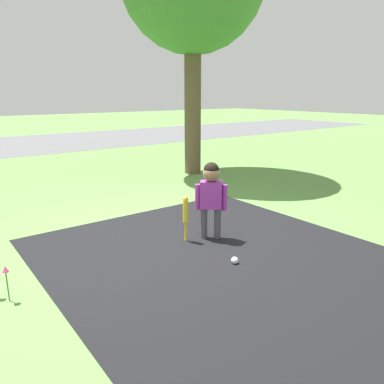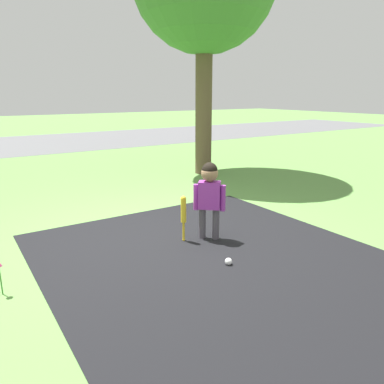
{
  "view_description": "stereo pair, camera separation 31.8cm",
  "coord_description": "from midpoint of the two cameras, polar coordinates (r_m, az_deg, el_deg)",
  "views": [
    {
      "loc": [
        -2.32,
        -3.97,
        1.82
      ],
      "look_at": [
        0.6,
        -0.08,
        0.53
      ],
      "focal_mm": 35.0,
      "sensor_mm": 36.0,
      "label": 1
    },
    {
      "loc": [
        -2.06,
        -4.15,
        1.82
      ],
      "look_at": [
        0.6,
        -0.08,
        0.53
      ],
      "focal_mm": 35.0,
      "sensor_mm": 36.0,
      "label": 2
    }
  ],
  "objects": [
    {
      "name": "ground_plane",
      "position": [
        4.96,
        -4.47,
        -6.76
      ],
      "size": [
        60.0,
        60.0,
        0.0
      ],
      "primitive_type": "plane",
      "color": "#5B8C42"
    },
    {
      "name": "driveway_strip",
      "position": [
        3.46,
        22.1,
        -18.09
      ],
      "size": [
        3.64,
        7.0,
        0.01
      ],
      "color": "black",
      "rests_on": "ground"
    },
    {
      "name": "street_strip",
      "position": [
        15.06,
        -24.71,
        6.58
      ],
      "size": [
        40.0,
        6.0,
        0.01
      ],
      "color": "#59595B",
      "rests_on": "ground"
    },
    {
      "name": "child",
      "position": [
        4.69,
        4.62,
        0.28
      ],
      "size": [
        0.32,
        0.3,
        1.0
      ],
      "rotation": [
        0.0,
        0.0,
        -0.74
      ],
      "color": "#4C4751",
      "rests_on": "ground"
    },
    {
      "name": "baseball_bat",
      "position": [
        4.67,
        0.65,
        -3.09
      ],
      "size": [
        0.07,
        0.07,
        0.59
      ],
      "color": "yellow",
      "rests_on": "ground"
    },
    {
      "name": "sports_ball",
      "position": [
        4.19,
        7.78,
        -10.48
      ],
      "size": [
        0.08,
        0.08,
        0.08
      ],
      "color": "white",
      "rests_on": "ground"
    }
  ]
}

